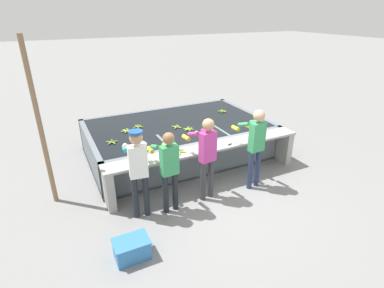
% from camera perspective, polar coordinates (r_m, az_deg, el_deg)
% --- Properties ---
extents(ground_plane, '(80.00, 80.00, 0.00)m').
position_cam_1_polar(ground_plane, '(6.65, 4.01, -8.01)').
color(ground_plane, gray).
rests_on(ground_plane, ground).
extents(wash_tank, '(4.55, 2.86, 0.86)m').
position_cam_1_polar(wash_tank, '(7.94, -2.70, 1.04)').
color(wash_tank, slate).
rests_on(wash_tank, ground).
extents(work_ledge, '(4.55, 0.45, 0.86)m').
position_cam_1_polar(work_ledge, '(6.52, 3.17, -2.49)').
color(work_ledge, '#9E9E99').
rests_on(work_ledge, ground).
extents(worker_0, '(0.47, 0.74, 1.71)m').
position_cam_1_polar(worker_0, '(5.34, -10.25, -4.07)').
color(worker_0, '#1E2328').
rests_on(worker_0, ground).
extents(worker_1, '(0.43, 0.72, 1.61)m').
position_cam_1_polar(worker_1, '(5.46, -4.46, -4.06)').
color(worker_1, '#1E2328').
rests_on(worker_1, ground).
extents(worker_2, '(0.47, 0.74, 1.72)m').
position_cam_1_polar(worker_2, '(5.78, 2.79, -1.46)').
color(worker_2, '#38383D').
rests_on(worker_2, ground).
extents(worker_3, '(0.44, 0.73, 1.75)m').
position_cam_1_polar(worker_3, '(6.29, 12.01, 0.44)').
color(worker_3, navy).
rests_on(worker_3, ground).
extents(banana_bunch_floating_0, '(0.27, 0.27, 0.08)m').
position_cam_1_polar(banana_bunch_floating_0, '(8.71, 5.83, 6.24)').
color(banana_bunch_floating_0, '#7FAD33').
rests_on(banana_bunch_floating_0, wash_tank).
extents(banana_bunch_floating_1, '(0.23, 0.23, 0.08)m').
position_cam_1_polar(banana_bunch_floating_1, '(7.48, -2.95, 3.28)').
color(banana_bunch_floating_1, '#93BC3D').
rests_on(banana_bunch_floating_1, wash_tank).
extents(banana_bunch_floating_2, '(0.27, 0.28, 0.08)m').
position_cam_1_polar(banana_bunch_floating_2, '(7.60, -10.21, 3.27)').
color(banana_bunch_floating_2, '#75A333').
rests_on(banana_bunch_floating_2, wash_tank).
extents(banana_bunch_floating_3, '(0.28, 0.28, 0.08)m').
position_cam_1_polar(banana_bunch_floating_3, '(7.33, -0.64, 2.86)').
color(banana_bunch_floating_3, '#8CB738').
rests_on(banana_bunch_floating_3, wash_tank).
extents(banana_bunch_floating_4, '(0.27, 0.28, 0.08)m').
position_cam_1_polar(banana_bunch_floating_4, '(6.83, -15.02, 0.37)').
color(banana_bunch_floating_4, '#75A333').
rests_on(banana_bunch_floating_4, wash_tank).
extents(banana_bunch_floating_5, '(0.28, 0.26, 0.08)m').
position_cam_1_polar(banana_bunch_floating_5, '(7.39, -12.34, 2.48)').
color(banana_bunch_floating_5, '#9EC642').
rests_on(banana_bunch_floating_5, wash_tank).
extents(banana_bunch_ledge_0, '(0.27, 0.28, 0.08)m').
position_cam_1_polar(banana_bunch_ledge_0, '(6.16, -2.38, -1.41)').
color(banana_bunch_ledge_0, '#93BC3D').
rests_on(banana_bunch_ledge_0, work_ledge).
extents(banana_bunch_ledge_1, '(0.27, 0.28, 0.08)m').
position_cam_1_polar(banana_bunch_ledge_1, '(7.12, 12.35, 1.65)').
color(banana_bunch_ledge_1, '#8CB738').
rests_on(banana_bunch_ledge_1, work_ledge).
extents(knife_0, '(0.34, 0.14, 0.02)m').
position_cam_1_polar(knife_0, '(6.60, 7.59, 0.10)').
color(knife_0, silver).
rests_on(knife_0, work_ledge).
extents(crate, '(0.55, 0.39, 0.32)m').
position_cam_1_polar(crate, '(4.99, -11.40, -18.97)').
color(crate, '#3375B7').
rests_on(crate, ground).
extents(support_post_left, '(0.09, 0.09, 3.20)m').
position_cam_1_polar(support_post_left, '(6.10, -26.96, 2.95)').
color(support_post_left, '#846647').
rests_on(support_post_left, ground).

